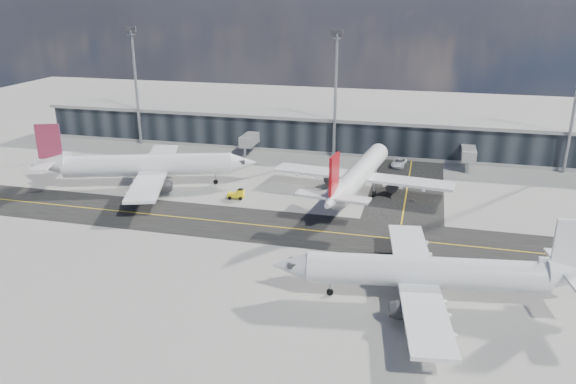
{
  "coord_description": "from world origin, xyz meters",
  "views": [
    {
      "loc": [
        20.98,
        -78.08,
        36.26
      ],
      "look_at": [
        -0.81,
        7.52,
        5.0
      ],
      "focal_mm": 35.0,
      "sensor_mm": 36.0,
      "label": 1
    }
  ],
  "objects_px": {
    "airliner_redtail": "(359,174)",
    "airliner_af": "(145,165)",
    "baggage_tug": "(237,194)",
    "service_van": "(399,163)",
    "airliner_near": "(430,273)"
  },
  "relations": [
    {
      "from": "airliner_af",
      "to": "baggage_tug",
      "type": "xyz_separation_m",
      "value": [
        20.06,
        -2.64,
        -3.3
      ]
    },
    {
      "from": "airliner_redtail",
      "to": "service_van",
      "type": "xyz_separation_m",
      "value": [
        6.28,
        20.57,
        -3.16
      ]
    },
    {
      "from": "airliner_af",
      "to": "service_van",
      "type": "relative_size",
      "value": 6.9
    },
    {
      "from": "airliner_redtail",
      "to": "airliner_af",
      "type": "bearing_deg",
      "value": -165.06
    },
    {
      "from": "service_van",
      "to": "airliner_af",
      "type": "bearing_deg",
      "value": -144.59
    },
    {
      "from": "airliner_af",
      "to": "service_van",
      "type": "xyz_separation_m",
      "value": [
        47.96,
        26.22,
        -3.41
      ]
    },
    {
      "from": "airliner_af",
      "to": "airliner_redtail",
      "type": "bearing_deg",
      "value": 78.88
    },
    {
      "from": "airliner_af",
      "to": "baggage_tug",
      "type": "distance_m",
      "value": 20.5
    },
    {
      "from": "baggage_tug",
      "to": "service_van",
      "type": "bearing_deg",
      "value": 131.49
    },
    {
      "from": "airliner_near",
      "to": "service_van",
      "type": "height_order",
      "value": "airliner_near"
    },
    {
      "from": "service_van",
      "to": "airliner_near",
      "type": "bearing_deg",
      "value": -76.03
    },
    {
      "from": "airliner_af",
      "to": "airliner_redtail",
      "type": "relative_size",
      "value": 1.04
    },
    {
      "from": "airliner_af",
      "to": "baggage_tug",
      "type": "height_order",
      "value": "airliner_af"
    },
    {
      "from": "airliner_redtail",
      "to": "airliner_near",
      "type": "xyz_separation_m",
      "value": [
        13.61,
        -37.31,
        -0.19
      ]
    },
    {
      "from": "airliner_redtail",
      "to": "baggage_tug",
      "type": "bearing_deg",
      "value": -151.81
    }
  ]
}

